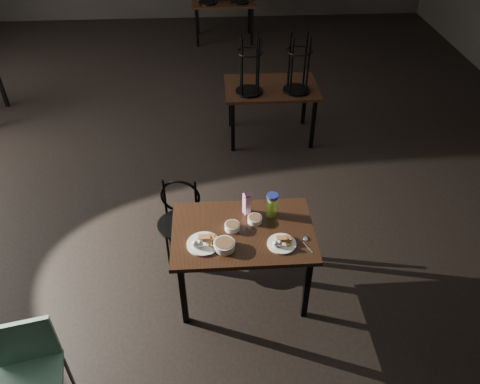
{
  "coord_description": "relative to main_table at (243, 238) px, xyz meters",
  "views": [
    {
      "loc": [
        0.31,
        -4.56,
        3.46
      ],
      "look_at": [
        0.51,
        -1.31,
        0.85
      ],
      "focal_mm": 35.0,
      "sensor_mm": 36.0,
      "label": 1
    }
  ],
  "objects": [
    {
      "name": "juice_carton",
      "position": [
        0.05,
        0.23,
        0.19
      ],
      "size": [
        0.08,
        0.08,
        0.23
      ],
      "color": "#8A196E",
      "rests_on": "main_table"
    },
    {
      "name": "bentwood_chair",
      "position": [
        -0.57,
        0.51,
        -0.17
      ],
      "size": [
        0.42,
        0.41,
        0.85
      ],
      "rotation": [
        0.0,
        0.0,
        -0.14
      ],
      "color": "black",
      "rests_on": "ground"
    },
    {
      "name": "plate_right",
      "position": [
        0.3,
        -0.18,
        0.1
      ],
      "size": [
        0.24,
        0.24,
        0.08
      ],
      "color": "white",
      "rests_on": "main_table"
    },
    {
      "name": "school_chair",
      "position": [
        -1.53,
        -1.05,
        -0.13
      ],
      "size": [
        0.49,
        0.49,
        0.9
      ],
      "rotation": [
        0.0,
        0.0,
        0.2
      ],
      "color": "#73B499",
      "rests_on": "ground"
    },
    {
      "name": "spoon",
      "position": [
        0.51,
        -0.14,
        0.08
      ],
      "size": [
        0.06,
        0.2,
        0.01
      ],
      "color": "silver",
      "rests_on": "main_table"
    },
    {
      "name": "water_bottle",
      "position": [
        0.26,
        0.19,
        0.19
      ],
      "size": [
        0.12,
        0.12,
        0.22
      ],
      "color": "#A7EB45",
      "rests_on": "main_table"
    },
    {
      "name": "bg_table_right",
      "position": [
        0.55,
        2.64,
        0.08
      ],
      "size": [
        1.2,
        0.8,
        1.48
      ],
      "color": "black",
      "rests_on": "ground"
    },
    {
      "name": "bowl_big",
      "position": [
        -0.16,
        -0.19,
        0.11
      ],
      "size": [
        0.18,
        0.18,
        0.06
      ],
      "color": "white",
      "rests_on": "main_table"
    },
    {
      "name": "main_table",
      "position": [
        0.0,
        0.0,
        0.0
      ],
      "size": [
        1.2,
        0.8,
        0.75
      ],
      "color": "black",
      "rests_on": "ground"
    },
    {
      "name": "plate_left",
      "position": [
        -0.33,
        -0.14,
        0.1
      ],
      "size": [
        0.28,
        0.28,
        0.09
      ],
      "color": "white",
      "rests_on": "main_table"
    },
    {
      "name": "bowl_near",
      "position": [
        -0.09,
        0.03,
        0.11
      ],
      "size": [
        0.13,
        0.13,
        0.05
      ],
      "color": "white",
      "rests_on": "main_table"
    },
    {
      "name": "bowl_far",
      "position": [
        0.11,
        0.11,
        0.11
      ],
      "size": [
        0.12,
        0.12,
        0.05
      ],
      "color": "white",
      "rests_on": "main_table"
    }
  ]
}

